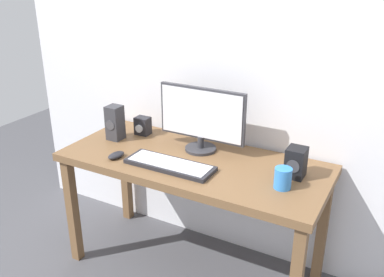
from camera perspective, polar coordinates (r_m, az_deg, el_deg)
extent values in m
plane|color=#4C4C51|center=(2.68, 0.12, -16.83)|extent=(6.00, 6.00, 0.00)
cube|color=silver|center=(2.39, 4.38, 17.72)|extent=(2.82, 0.04, 3.00)
cube|color=brown|center=(2.30, 0.14, -3.30)|extent=(1.44, 0.62, 0.04)
cube|color=brown|center=(2.65, -15.69, -9.28)|extent=(0.05, 0.05, 0.68)
cube|color=brown|center=(2.99, -8.84, -4.82)|extent=(0.05, 0.05, 0.68)
cube|color=brown|center=(2.50, 17.02, -11.52)|extent=(0.05, 0.05, 0.68)
cylinder|color=#333338|center=(2.40, 1.16, -1.37)|extent=(0.18, 0.18, 0.02)
cylinder|color=#333338|center=(2.38, 1.17, -0.48)|extent=(0.04, 0.04, 0.06)
cube|color=#333338|center=(2.33, 1.34, 3.37)|extent=(0.51, 0.02, 0.29)
cube|color=white|center=(2.32, 1.18, 3.27)|extent=(0.48, 0.01, 0.27)
cube|color=#232328|center=(2.21, -2.99, -3.55)|extent=(0.47, 0.16, 0.02)
cube|color=silver|center=(2.20, -3.00, -3.27)|extent=(0.44, 0.13, 0.00)
ellipsoid|color=#232328|center=(2.33, -10.12, -2.22)|extent=(0.07, 0.11, 0.03)
cube|color=black|center=(2.14, 13.74, -3.12)|extent=(0.09, 0.10, 0.15)
cylinder|color=#3F3F44|center=(2.10, 13.35, -3.67)|extent=(0.06, 0.00, 0.06)
cube|color=#333338|center=(2.55, -10.27, 2.09)|extent=(0.08, 0.09, 0.21)
cylinder|color=#3F3F44|center=(2.52, -10.91, 1.77)|extent=(0.06, 0.00, 0.06)
cube|color=#232328|center=(2.62, -6.60, 1.71)|extent=(0.09, 0.07, 0.11)
cylinder|color=silver|center=(2.59, -7.11, 1.31)|extent=(0.05, 0.01, 0.05)
cylinder|color=#337FD8|center=(2.03, 12.06, -5.22)|extent=(0.08, 0.08, 0.10)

